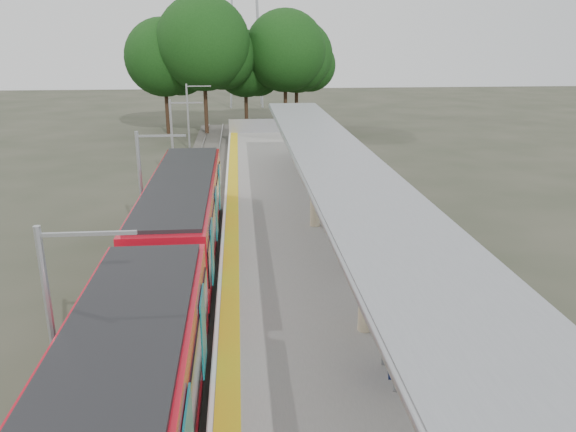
{
  "coord_description": "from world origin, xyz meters",
  "views": [
    {
      "loc": [
        -2.12,
        -4.25,
        9.1
      ],
      "look_at": [
        -0.28,
        16.82,
        2.3
      ],
      "focal_mm": 35.0,
      "sensor_mm": 36.0,
      "label": 1
    }
  ],
  "objects_px": {
    "bench_near": "(392,359)",
    "bench_mid": "(408,309)",
    "info_pillar_near": "(365,306)",
    "bench_far": "(307,148)",
    "litter_bin": "(351,259)",
    "train": "(162,288)",
    "info_pillar_far": "(315,207)"
  },
  "relations": [
    {
      "from": "bench_far",
      "to": "litter_bin",
      "type": "distance_m",
      "value": 20.14
    },
    {
      "from": "bench_near",
      "to": "bench_mid",
      "type": "relative_size",
      "value": 0.9
    },
    {
      "from": "bench_far",
      "to": "info_pillar_near",
      "type": "xyz_separation_m",
      "value": [
        -1.26,
        -24.49,
        0.15
      ]
    },
    {
      "from": "info_pillar_near",
      "to": "bench_near",
      "type": "bearing_deg",
      "value": -98.61
    },
    {
      "from": "info_pillar_far",
      "to": "litter_bin",
      "type": "height_order",
      "value": "info_pillar_far"
    },
    {
      "from": "bench_mid",
      "to": "info_pillar_near",
      "type": "xyz_separation_m",
      "value": [
        -1.27,
        -0.08,
        0.19
      ]
    },
    {
      "from": "bench_near",
      "to": "litter_bin",
      "type": "distance_m",
      "value": 6.79
    },
    {
      "from": "train",
      "to": "bench_near",
      "type": "relative_size",
      "value": 18.39
    },
    {
      "from": "train",
      "to": "bench_mid",
      "type": "xyz_separation_m",
      "value": [
        7.1,
        -1.0,
        -0.47
      ]
    },
    {
      "from": "train",
      "to": "bench_far",
      "type": "distance_m",
      "value": 24.48
    },
    {
      "from": "bench_far",
      "to": "info_pillar_near",
      "type": "bearing_deg",
      "value": -100.58
    },
    {
      "from": "bench_mid",
      "to": "litter_bin",
      "type": "distance_m",
      "value": 4.37
    },
    {
      "from": "bench_near",
      "to": "bench_mid",
      "type": "distance_m",
      "value": 2.73
    },
    {
      "from": "bench_near",
      "to": "info_pillar_near",
      "type": "height_order",
      "value": "info_pillar_near"
    },
    {
      "from": "train",
      "to": "info_pillar_near",
      "type": "distance_m",
      "value": 5.94
    },
    {
      "from": "bench_near",
      "to": "bench_mid",
      "type": "xyz_separation_m",
      "value": [
        1.12,
        2.49,
        0.06
      ]
    },
    {
      "from": "bench_near",
      "to": "litter_bin",
      "type": "xyz_separation_m",
      "value": [
        0.3,
        6.78,
        -0.11
      ]
    },
    {
      "from": "train",
      "to": "bench_far",
      "type": "xyz_separation_m",
      "value": [
        7.1,
        23.42,
        -0.44
      ]
    },
    {
      "from": "bench_mid",
      "to": "litter_bin",
      "type": "relative_size",
      "value": 2.06
    },
    {
      "from": "bench_mid",
      "to": "info_pillar_far",
      "type": "relative_size",
      "value": 0.85
    },
    {
      "from": "bench_far",
      "to": "info_pillar_near",
      "type": "distance_m",
      "value": 24.53
    },
    {
      "from": "bench_near",
      "to": "info_pillar_near",
      "type": "xyz_separation_m",
      "value": [
        -0.15,
        2.41,
        0.25
      ]
    },
    {
      "from": "train",
      "to": "info_pillar_far",
      "type": "height_order",
      "value": "train"
    },
    {
      "from": "bench_mid",
      "to": "train",
      "type": "bearing_deg",
      "value": 163.4
    },
    {
      "from": "info_pillar_near",
      "to": "bench_far",
      "type": "bearing_deg",
      "value": 74.91
    },
    {
      "from": "train",
      "to": "info_pillar_near",
      "type": "xyz_separation_m",
      "value": [
        5.84,
        -1.07,
        -0.28
      ]
    },
    {
      "from": "bench_far",
      "to": "info_pillar_far",
      "type": "relative_size",
      "value": 0.89
    },
    {
      "from": "train",
      "to": "bench_near",
      "type": "xyz_separation_m",
      "value": [
        5.99,
        -3.48,
        -0.53
      ]
    },
    {
      "from": "train",
      "to": "litter_bin",
      "type": "distance_m",
      "value": 7.12
    },
    {
      "from": "bench_near",
      "to": "info_pillar_near",
      "type": "distance_m",
      "value": 2.43
    },
    {
      "from": "bench_mid",
      "to": "info_pillar_near",
      "type": "bearing_deg",
      "value": 174.78
    },
    {
      "from": "info_pillar_far",
      "to": "bench_far",
      "type": "bearing_deg",
      "value": 86.76
    }
  ]
}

